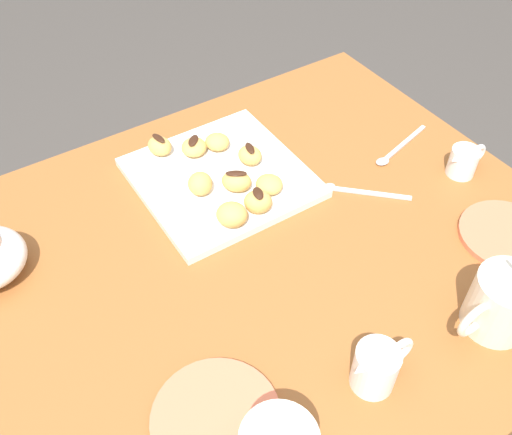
# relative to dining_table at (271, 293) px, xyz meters

# --- Properties ---
(ground_plane) EXTENTS (8.00, 8.00, 0.00)m
(ground_plane) POSITION_rel_dining_table_xyz_m (0.00, 0.00, -0.59)
(ground_plane) COLOR #423D38
(dining_table) EXTENTS (0.99, 0.85, 0.72)m
(dining_table) POSITION_rel_dining_table_xyz_m (0.00, 0.00, 0.00)
(dining_table) COLOR #935628
(dining_table) RESTS_ON ground_plane
(pastry_plate_square) EXTENTS (0.29, 0.29, 0.02)m
(pastry_plate_square) POSITION_rel_dining_table_xyz_m (-0.01, -0.19, 0.14)
(pastry_plate_square) COLOR white
(pastry_plate_square) RESTS_ON dining_table
(coffee_mug_cream_left) EXTENTS (0.14, 0.09, 0.15)m
(coffee_mug_cream_left) POSITION_rel_dining_table_xyz_m (-0.19, 0.30, 0.18)
(coffee_mug_cream_left) COLOR silver
(coffee_mug_cream_left) RESTS_ON dining_table
(cream_pitcher_white) EXTENTS (0.10, 0.06, 0.07)m
(cream_pitcher_white) POSITION_rel_dining_table_xyz_m (0.02, 0.27, 0.17)
(cream_pitcher_white) COLOR white
(cream_pitcher_white) RESTS_ON dining_table
(chocolate_sauce_pitcher) EXTENTS (0.09, 0.05, 0.06)m
(chocolate_sauce_pitcher) POSITION_rel_dining_table_xyz_m (-0.40, 0.04, 0.16)
(chocolate_sauce_pitcher) COLOR white
(chocolate_sauce_pitcher) RESTS_ON dining_table
(saucer_coral_left) EXTENTS (0.17, 0.17, 0.01)m
(saucer_coral_left) POSITION_rel_dining_table_xyz_m (0.23, 0.21, 0.13)
(saucer_coral_left) COLOR #E5704C
(saucer_coral_left) RESTS_ON dining_table
(saucer_coral_right) EXTENTS (0.16, 0.16, 0.01)m
(saucer_coral_right) POSITION_rel_dining_table_xyz_m (-0.34, 0.20, 0.13)
(saucer_coral_right) COLOR #E5704C
(saucer_coral_right) RESTS_ON dining_table
(loose_spoon_near_saucer) EXTENTS (0.13, 0.12, 0.01)m
(loose_spoon_near_saucer) POSITION_rel_dining_table_xyz_m (-0.20, -0.03, 0.13)
(loose_spoon_near_saucer) COLOR silver
(loose_spoon_near_saucer) RESTS_ON dining_table
(loose_spoon_by_plate) EXTENTS (0.16, 0.05, 0.01)m
(loose_spoon_by_plate) POSITION_rel_dining_table_xyz_m (-0.34, -0.07, 0.13)
(loose_spoon_by_plate) COLOR silver
(loose_spoon_by_plate) RESTS_ON dining_table
(beignet_0) EXTENTS (0.07, 0.07, 0.03)m
(beignet_0) POSITION_rel_dining_table_xyz_m (-0.00, -0.27, 0.16)
(beignet_0) COLOR #DBA351
(beignet_0) RESTS_ON pastry_plate_square
(chocolate_drizzle_0) EXTENTS (0.04, 0.04, 0.00)m
(chocolate_drizzle_0) POSITION_rel_dining_table_xyz_m (-0.00, -0.27, 0.18)
(chocolate_drizzle_0) COLOR #381E11
(chocolate_drizzle_0) RESTS_ON beignet_0
(beignet_1) EXTENTS (0.06, 0.06, 0.03)m
(beignet_1) POSITION_rel_dining_table_xyz_m (-0.04, -0.26, 0.16)
(beignet_1) COLOR #DBA351
(beignet_1) RESTS_ON pastry_plate_square
(beignet_2) EXTENTS (0.05, 0.05, 0.03)m
(beignet_2) POSITION_rel_dining_table_xyz_m (-0.08, -0.19, 0.16)
(beignet_2) COLOR #DBA351
(beignet_2) RESTS_ON pastry_plate_square
(chocolate_drizzle_2) EXTENTS (0.02, 0.04, 0.00)m
(chocolate_drizzle_2) POSITION_rel_dining_table_xyz_m (-0.08, -0.19, 0.18)
(chocolate_drizzle_2) COLOR #381E11
(chocolate_drizzle_2) RESTS_ON beignet_2
(beignet_3) EXTENTS (0.06, 0.06, 0.04)m
(beignet_3) POSITION_rel_dining_table_xyz_m (0.04, -0.17, 0.16)
(beignet_3) COLOR #DBA351
(beignet_3) RESTS_ON pastry_plate_square
(beignet_4) EXTENTS (0.06, 0.06, 0.03)m
(beignet_4) POSITION_rel_dining_table_xyz_m (-0.06, -0.10, 0.16)
(beignet_4) COLOR #DBA351
(beignet_4) RESTS_ON pastry_plate_square
(beignet_5) EXTENTS (0.07, 0.07, 0.04)m
(beignet_5) POSITION_rel_dining_table_xyz_m (0.03, -0.07, 0.16)
(beignet_5) COLOR #DBA351
(beignet_5) RESTS_ON pastry_plate_square
(beignet_6) EXTENTS (0.07, 0.06, 0.04)m
(beignet_6) POSITION_rel_dining_table_xyz_m (-0.02, -0.07, 0.16)
(beignet_6) COLOR #DBA351
(beignet_6) RESTS_ON pastry_plate_square
(chocolate_drizzle_6) EXTENTS (0.03, 0.03, 0.00)m
(chocolate_drizzle_6) POSITION_rel_dining_table_xyz_m (-0.02, -0.07, 0.18)
(chocolate_drizzle_6) COLOR #381E11
(chocolate_drizzle_6) RESTS_ON beignet_6
(beignet_7) EXTENTS (0.06, 0.06, 0.03)m
(beignet_7) POSITION_rel_dining_table_xyz_m (0.05, -0.30, 0.16)
(beignet_7) COLOR #DBA351
(beignet_7) RESTS_ON pastry_plate_square
(chocolate_drizzle_7) EXTENTS (0.02, 0.04, 0.00)m
(chocolate_drizzle_7) POSITION_rel_dining_table_xyz_m (0.05, -0.30, 0.18)
(chocolate_drizzle_7) COLOR #381E11
(chocolate_drizzle_7) RESTS_ON beignet_7
(beignet_8) EXTENTS (0.07, 0.07, 0.03)m
(beignet_8) POSITION_rel_dining_table_xyz_m (-0.02, -0.14, 0.16)
(beignet_8) COLOR #DBA351
(beignet_8) RESTS_ON pastry_plate_square
(chocolate_drizzle_8) EXTENTS (0.04, 0.03, 0.00)m
(chocolate_drizzle_8) POSITION_rel_dining_table_xyz_m (-0.02, -0.14, 0.18)
(chocolate_drizzle_8) COLOR #381E11
(chocolate_drizzle_8) RESTS_ON beignet_8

